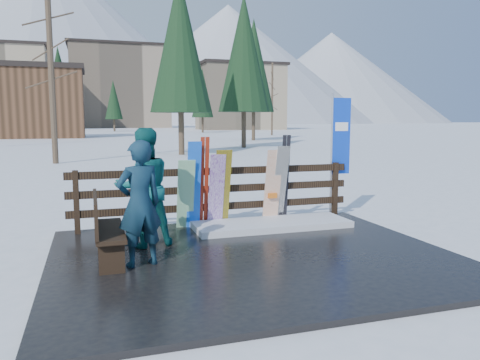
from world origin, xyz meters
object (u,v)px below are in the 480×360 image
object	(u,v)px
rental_flag	(339,141)
bench	(104,227)
snowboard_2	(222,188)
snowboard_5	(273,186)
snowboard_4	(280,184)
person_front	(140,204)
snowboard_3	(216,191)
snowboard_1	(186,194)
snowboard_0	(194,185)
person_back	(144,188)

from	to	relation	value
rental_flag	bench	bearing A→B (deg)	-158.32
snowboard_2	snowboard_5	size ratio (longest dim) A/B	1.02
snowboard_2	rental_flag	world-z (taller)	rental_flag
snowboard_4	rental_flag	distance (m)	1.69
rental_flag	person_front	distance (m)	5.00
bench	snowboard_3	bearing A→B (deg)	38.23
snowboard_2	snowboard_1	bearing A→B (deg)	-180.00
snowboard_0	snowboard_1	distance (m)	0.23
snowboard_4	snowboard_5	distance (m)	0.16
rental_flag	person_back	world-z (taller)	rental_flag
snowboard_1	person_front	bearing A→B (deg)	-117.42
snowboard_2	snowboard_3	bearing A→B (deg)	180.00
snowboard_2	snowboard_5	bearing A→B (deg)	0.00
snowboard_3	snowboard_5	distance (m)	1.15
rental_flag	person_back	bearing A→B (deg)	-163.49
snowboard_5	person_front	distance (m)	3.44
snowboard_1	snowboard_3	xyz separation A→B (m)	(0.59, 0.00, 0.05)
bench	rental_flag	xyz separation A→B (m)	(4.87, 1.94, 1.09)
snowboard_2	snowboard_4	bearing A→B (deg)	-0.00
snowboard_1	snowboard_3	world-z (taller)	snowboard_3
snowboard_2	snowboard_5	distance (m)	1.04
snowboard_0	snowboard_5	size ratio (longest dim) A/B	1.12
snowboard_4	rental_flag	world-z (taller)	rental_flag
snowboard_3	snowboard_5	xyz separation A→B (m)	(1.15, 0.00, 0.03)
person_back	snowboard_2	bearing A→B (deg)	-157.20
person_front	snowboard_2	bearing A→B (deg)	-147.03
bench	snowboard_0	xyz separation A→B (m)	(1.68, 1.67, 0.31)
snowboard_3	person_front	size ratio (longest dim) A/B	0.81
person_back	person_front	bearing A→B (deg)	71.38
snowboard_3	snowboard_5	bearing A→B (deg)	0.00
snowboard_4	person_back	distance (m)	2.94
snowboard_1	snowboard_5	world-z (taller)	snowboard_5
snowboard_1	snowboard_2	world-z (taller)	snowboard_2
snowboard_0	snowboard_2	world-z (taller)	snowboard_0
snowboard_0	rental_flag	bearing A→B (deg)	4.84
snowboard_2	rental_flag	size ratio (longest dim) A/B	0.59
snowboard_4	snowboard_2	bearing A→B (deg)	180.00
snowboard_1	snowboard_4	xyz separation A→B (m)	(1.90, 0.00, 0.11)
snowboard_1	snowboard_3	distance (m)	0.60
rental_flag	person_front	bearing A→B (deg)	-152.59
snowboard_2	person_front	world-z (taller)	person_front
snowboard_1	snowboard_2	size ratio (longest dim) A/B	0.89
snowboard_0	snowboard_3	size ratio (longest dim) A/B	1.16
snowboard_0	snowboard_1	size ratio (longest dim) A/B	1.24
snowboard_0	snowboard_5	bearing A→B (deg)	0.00
snowboard_4	snowboard_5	size ratio (longest dim) A/B	1.06
snowboard_4	snowboard_5	bearing A→B (deg)	180.00
snowboard_2	snowboard_4	world-z (taller)	snowboard_4
snowboard_0	snowboard_4	xyz separation A→B (m)	(1.75, -0.00, -0.06)
person_front	snowboard_3	bearing A→B (deg)	-145.11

